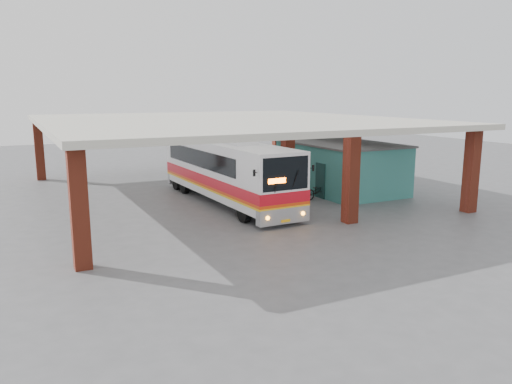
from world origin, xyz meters
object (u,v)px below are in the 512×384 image
object	(u,v)px
motorcycle	(318,191)
coach_bus	(227,171)
pedestrian	(302,197)
red_chair	(272,176)

from	to	relation	value
motorcycle	coach_bus	bearing A→B (deg)	61.89
coach_bus	pedestrian	bearing A→B (deg)	-63.32
pedestrian	red_chair	size ratio (longest dim) A/B	2.11
coach_bus	motorcycle	xyz separation A→B (m)	(5.24, -1.46, -1.36)
pedestrian	red_chair	xyz separation A→B (m)	(3.20, 9.19, -0.51)
red_chair	pedestrian	bearing A→B (deg)	-104.87
coach_bus	motorcycle	size ratio (longest dim) A/B	6.74
motorcycle	pedestrian	world-z (taller)	pedestrian
coach_bus	red_chair	bearing A→B (deg)	39.39
pedestrian	red_chair	distance (m)	9.74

